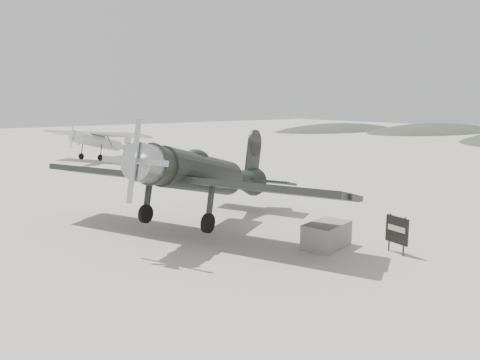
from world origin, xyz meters
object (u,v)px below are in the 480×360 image
object	(u,v)px
highwing_monoplane	(101,139)
sign_board	(397,231)
lowwing_monoplane	(204,175)
equipment_block	(326,235)

from	to	relation	value
highwing_monoplane	sign_board	distance (m)	29.85
lowwing_monoplane	highwing_monoplane	world-z (taller)	lowwing_monoplane
highwing_monoplane	equipment_block	distance (m)	28.06
lowwing_monoplane	equipment_block	distance (m)	5.44
lowwing_monoplane	sign_board	xyz separation A→B (m)	(3.31, -6.67, -1.38)
sign_board	highwing_monoplane	bearing A→B (deg)	94.29
sign_board	equipment_block	bearing A→B (deg)	131.82
lowwing_monoplane	sign_board	size ratio (longest dim) A/B	9.38
lowwing_monoplane	sign_board	distance (m)	7.57
lowwing_monoplane	highwing_monoplane	distance (m)	23.59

